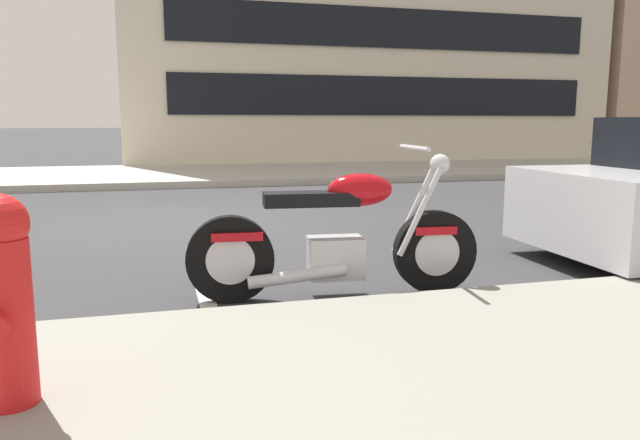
{
  "coord_description": "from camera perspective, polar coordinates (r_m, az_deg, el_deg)",
  "views": [
    {
      "loc": [
        -0.32,
        -7.92,
        1.28
      ],
      "look_at": [
        0.82,
        -3.7,
        0.57
      ],
      "focal_mm": 34.27,
      "sensor_mm": 36.0,
      "label": 1
    }
  ],
  "objects": [
    {
      "name": "parked_motorcycle",
      "position": [
        4.46,
        1.75,
        -1.9
      ],
      "size": [
        2.15,
        0.62,
        1.11
      ],
      "rotation": [
        0.0,
        0.0,
        -0.1
      ],
      "color": "black",
      "rests_on": "ground"
    },
    {
      "name": "ground_plane",
      "position": [
        8.03,
        -12.62,
        -0.24
      ],
      "size": [
        260.0,
        260.0,
        0.0
      ],
      "primitive_type": "plane",
      "color": "#333335"
    },
    {
      "name": "parking_stall_stripe",
      "position": [
        4.6,
        -10.58,
        -7.12
      ],
      "size": [
        0.12,
        2.2,
        0.01
      ],
      "primitive_type": "cube",
      "color": "silver",
      "rests_on": "ground"
    },
    {
      "name": "townhouse_mid_block",
      "position": [
        23.59,
        1.44,
        17.2
      ],
      "size": [
        14.92,
        11.2,
        9.16
      ],
      "color": "beige",
      "rests_on": "ground"
    },
    {
      "name": "fire_hydrant",
      "position": [
        2.75,
        -27.5,
        -6.22
      ],
      "size": [
        0.24,
        0.36,
        0.87
      ],
      "color": "red",
      "rests_on": "sidewalk_near_curb"
    },
    {
      "name": "sidewalk_far_curb",
      "position": [
        19.1,
        25.2,
        4.66
      ],
      "size": [
        120.0,
        5.0,
        0.14
      ],
      "primitive_type": "cube",
      "color": "#ADA89E",
      "rests_on": "ground"
    }
  ]
}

